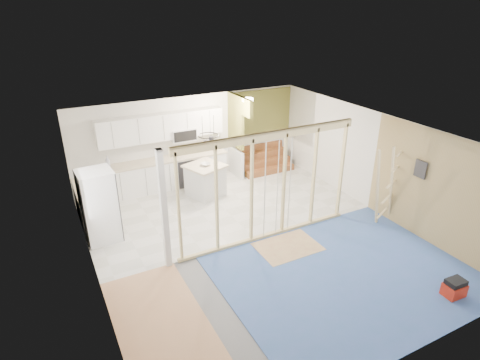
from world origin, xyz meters
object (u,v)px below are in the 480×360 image
fridge (100,206)px  ladder (386,185)px  island (205,181)px  toolbox (454,288)px

fridge → ladder: (6.26, -2.46, 0.19)m
island → toolbox: bearing=-87.4°
ladder → fridge: bearing=141.2°
toolbox → ladder: size_ratio=0.20×
fridge → island: (3.00, 1.02, -0.40)m
island → toolbox: (2.45, -6.10, -0.29)m
island → ladder: bearing=-66.1°
fridge → island: size_ratio=1.42×
fridge → ladder: ladder is taller
island → toolbox: island is taller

